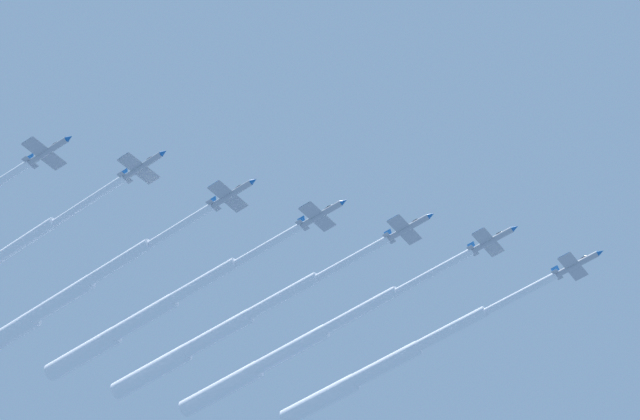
% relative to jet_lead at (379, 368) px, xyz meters
% --- Properties ---
extents(jet_lead, '(59.19, 45.59, 4.30)m').
position_rel_jet_lead_xyz_m(jet_lead, '(0.00, 0.00, 0.00)').
color(jet_lead, '#9EA3AD').
extents(jet_port_inner, '(63.90, 49.36, 4.32)m').
position_rel_jet_lead_xyz_m(jet_port_inner, '(4.00, 18.53, 2.06)').
color(jet_port_inner, '#9EA3AD').
extents(jet_starboard_inner, '(60.62, 47.55, 4.31)m').
position_rel_jet_lead_xyz_m(jet_starboard_inner, '(2.82, 33.43, 0.29)').
color(jet_starboard_inner, '#9EA3AD').
extents(jet_port_mid, '(57.24, 44.79, 4.41)m').
position_rel_jet_lead_xyz_m(jet_port_mid, '(1.52, 47.68, -1.41)').
color(jet_port_mid, '#9EA3AD').
extents(jet_starboard_mid, '(57.04, 43.76, 4.32)m').
position_rel_jet_lead_xyz_m(jet_starboard_mid, '(2.34, 63.15, -1.02)').
color(jet_starboard_mid, '#9EA3AD').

